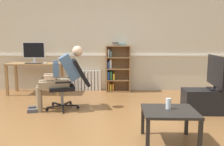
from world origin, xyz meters
TOP-DOWN VIEW (x-y plane):
  - ground_plane at (0.00, 0.00)m, footprint 18.00×18.00m
  - back_wall at (0.00, 2.65)m, footprint 12.00×0.13m
  - computer_desk at (-1.76, 2.15)m, footprint 1.28×0.59m
  - imac_monitor at (-1.80, 2.23)m, footprint 0.55×0.14m
  - keyboard at (-1.73, 2.01)m, footprint 0.40×0.12m
  - computer_mouse at (-1.47, 2.03)m, footprint 0.06×0.10m
  - bookshelf at (0.23, 2.44)m, footprint 0.62×0.29m
  - radiator at (-0.56, 2.54)m, footprint 0.76×0.08m
  - office_chair at (-0.65, 0.93)m, footprint 0.85×0.67m
  - person_seated at (-0.82, 0.88)m, footprint 1.04×0.58m
  - tv_stand at (1.98, 0.69)m, footprint 1.08×0.40m
  - tv_screen at (1.98, 0.69)m, footprint 0.23×0.91m
  - coffee_table at (0.91, -0.54)m, footprint 0.66×0.60m
  - drinking_glass at (0.91, -0.49)m, footprint 0.07×0.07m

SIDE VIEW (x-z plane):
  - ground_plane at x=0.00m, z-range 0.00..0.00m
  - tv_stand at x=1.98m, z-range 0.00..0.43m
  - radiator at x=-0.56m, z-range 0.00..0.52m
  - coffee_table at x=0.91m, z-range 0.16..0.59m
  - drinking_glass at x=0.91m, z-range 0.43..0.57m
  - office_chair at x=-0.65m, z-range 0.04..1.00m
  - bookshelf at x=0.23m, z-range -0.03..1.21m
  - computer_desk at x=-1.76m, z-range 0.27..1.02m
  - person_seated at x=-0.82m, z-range 0.05..1.24m
  - tv_screen at x=1.98m, z-range 0.45..1.05m
  - keyboard at x=-1.73m, z-range 0.76..0.78m
  - computer_mouse at x=-1.47m, z-range 0.76..0.79m
  - imac_monitor at x=-1.80m, z-range 0.79..1.30m
  - back_wall at x=0.00m, z-range 0.00..2.70m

